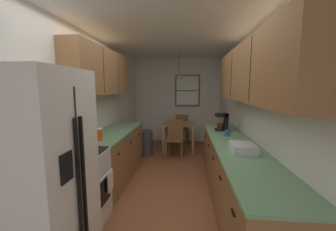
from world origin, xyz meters
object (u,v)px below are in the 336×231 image
refrigerator (38,179)px  storage_canister (98,134)px  dining_chair_far (181,128)px  dish_rack (243,148)px  dining_chair_near (175,137)px  coffee_maker (223,122)px  mug_spare (227,133)px  microwave_over_range (62,86)px  trash_bin (146,143)px  dining_table (179,128)px  stove_range (78,188)px  mug_by_coffeemaker (223,125)px  table_serving_bowl (175,122)px

refrigerator → storage_canister: size_ratio=10.23×
dining_chair_far → dish_rack: 3.63m
dining_chair_near → storage_canister: bearing=-117.9°
coffee_maker → mug_spare: bearing=-91.1°
microwave_over_range → trash_bin: bearing=81.4°
trash_bin → coffee_maker: bearing=-34.3°
dining_table → dining_chair_far: size_ratio=0.89×
stove_range → coffee_maker: size_ratio=3.51×
dining_chair_far → mug_by_coffeemaker: size_ratio=7.80×
storage_canister → mug_spare: size_ratio=1.62×
refrigerator → stove_range: refrigerator is taller
stove_range → dining_chair_far: bearing=73.0°
stove_range → table_serving_bowl: size_ratio=5.59×
microwave_over_range → mug_by_coffeemaker: (2.14, 1.90, -0.76)m
table_serving_bowl → dining_chair_near: bearing=-86.2°
refrigerator → mug_by_coffeemaker: size_ratio=15.90×
storage_canister → mug_by_coffeemaker: storage_canister is taller
mug_spare → dish_rack: size_ratio=0.33×
dish_rack → table_serving_bowl: bearing=108.9°
stove_range → trash_bin: (0.29, 2.69, -0.17)m
mug_by_coffeemaker → dish_rack: bearing=-91.2°
refrigerator → dining_table: bearing=75.1°
dining_table → stove_range: bearing=-109.0°
coffee_maker → trash_bin: bearing=145.7°
storage_canister → dish_rack: storage_canister is taller
stove_range → storage_canister: (-0.01, 0.66, 0.52)m
dining_chair_far → trash_bin: bearing=-128.5°
microwave_over_range → stove_range: bearing=-0.0°
stove_range → microwave_over_range: bearing=180.0°
stove_range → table_serving_bowl: stove_range is taller
coffee_maker → mug_spare: (-0.01, -0.46, -0.11)m
trash_bin → stove_range: bearing=-96.3°
dish_rack → mug_by_coffeemaker: bearing=88.8°
dining_table → trash_bin: dining_table is taller
dining_table → mug_spare: 2.30m
trash_bin → dish_rack: size_ratio=1.80×
stove_range → mug_by_coffeemaker: size_ratio=9.53×
mug_by_coffeemaker → refrigerator: bearing=-126.9°
microwave_over_range → dining_chair_near: (1.15, 2.62, -1.20)m
storage_canister → microwave_over_range: bearing=-99.3°
coffee_maker → table_serving_bowl: 1.91m
refrigerator → dining_chair_far: 4.63m
stove_range → dining_chair_far: (1.15, 3.77, 0.03)m
refrigerator → trash_bin: bearing=86.1°
stove_range → dining_table: stove_range is taller
table_serving_bowl → refrigerator: bearing=-103.5°
microwave_over_range → mug_by_coffeemaker: size_ratio=5.23×
refrigerator → stove_range: size_ratio=1.67×
mug_by_coffeemaker → dining_table: bearing=125.8°
dining_chair_far → trash_bin: (-0.86, -1.08, -0.19)m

